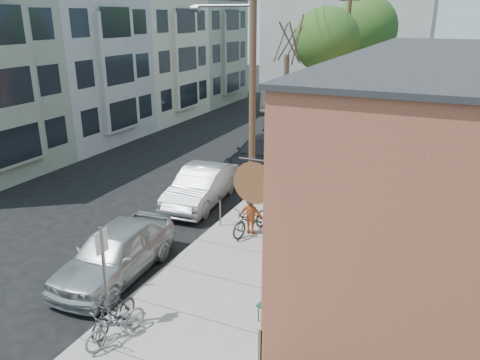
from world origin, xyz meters
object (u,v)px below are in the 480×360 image
at_px(patron_grey, 302,222).
at_px(car_2, 261,153).
at_px(parked_bike_a, 114,313).
at_px(tree_bare, 285,121).
at_px(car_1, 201,186).
at_px(sign_post, 104,268).
at_px(patron_green, 302,231).
at_px(bus, 292,91).
at_px(car_0, 115,252).
at_px(tree_leafy_mid, 327,41).
at_px(tree_leafy_far, 365,29).
at_px(cyclist, 251,213).
at_px(patio_chair_b, 288,281).
at_px(patio_chair_a, 268,305).
at_px(parked_bike_b, 116,324).
at_px(parking_meter_far, 279,159).
at_px(car_4, 318,116).
at_px(utility_pole_near, 251,79).
at_px(car_3, 295,130).

relative_size(patron_grey, car_2, 0.34).
bearing_deg(parked_bike_a, tree_bare, 91.84).
bearing_deg(car_1, sign_post, -82.12).
bearing_deg(patron_green, bus, -159.85).
distance_m(parked_bike_a, car_1, 9.02).
relative_size(patron_grey, car_0, 0.39).
bearing_deg(tree_leafy_mid, car_2, -112.32).
bearing_deg(car_0, tree_leafy_far, 82.37).
bearing_deg(cyclist, patio_chair_b, 124.41).
height_order(patio_chair_b, parked_bike_a, parked_bike_a).
xyz_separation_m(sign_post, patio_chair_a, (3.68, 1.91, -1.24)).
distance_m(patron_green, cyclist, 2.35).
height_order(tree_leafy_mid, cyclist, tree_leafy_mid).
bearing_deg(tree_leafy_mid, cyclist, -86.49).
relative_size(patio_chair_a, patron_green, 0.49).
relative_size(patron_grey, parked_bike_a, 1.17).
bearing_deg(parked_bike_b, sign_post, 157.86).
bearing_deg(patron_green, parking_meter_far, -153.98).
distance_m(patio_chair_a, car_1, 8.78).
bearing_deg(tree_bare, patron_grey, -65.36).
height_order(tree_leafy_far, car_1, tree_leafy_far).
distance_m(patron_grey, bus, 27.32).
distance_m(sign_post, tree_leafy_far, 31.39).
xyz_separation_m(parked_bike_a, car_4, (-1.81, 25.91, 0.04)).
height_order(cyclist, car_4, cyclist).
bearing_deg(car_1, patron_grey, -29.69).
bearing_deg(patio_chair_b, patio_chair_a, -87.85).
xyz_separation_m(cyclist, car_1, (-3.23, 2.06, -0.13)).
xyz_separation_m(parking_meter_far, tree_bare, (0.55, -0.98, 2.17)).
relative_size(parked_bike_b, car_2, 0.32).
bearing_deg(parked_bike_b, car_2, 113.16).
distance_m(utility_pole_near, parked_bike_a, 10.54).
height_order(utility_pole_near, car_3, utility_pole_near).
xyz_separation_m(tree_leafy_mid, parked_bike_b, (0.12, -19.68, -5.81)).
xyz_separation_m(parking_meter_far, car_3, (-1.45, 7.13, -0.22)).
bearing_deg(car_2, sign_post, -81.72).
bearing_deg(patron_grey, car_2, -164.98).
bearing_deg(car_0, patron_grey, 35.92).
bearing_deg(parked_bike_b, patio_chair_b, 63.96).
relative_size(sign_post, parked_bike_a, 1.71).
height_order(sign_post, tree_bare, tree_bare).
distance_m(parking_meter_far, patio_chair_b, 10.78).
bearing_deg(patio_chair_a, cyclist, 132.94).
distance_m(patron_green, car_0, 6.05).
bearing_deg(tree_leafy_mid, car_4, 107.03).
distance_m(tree_leafy_far, car_2, 17.77).
distance_m(patio_chair_a, parked_bike_a, 3.99).
distance_m(tree_leafy_mid, tree_leafy_far, 11.75).
relative_size(patron_grey, car_1, 0.39).
bearing_deg(tree_bare, car_0, -101.22).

